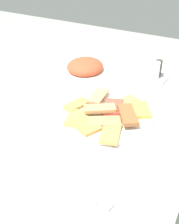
{
  "coord_description": "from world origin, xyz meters",
  "views": [
    {
      "loc": [
        -0.79,
        -0.44,
        1.37
      ],
      "look_at": [
        0.03,
        -0.03,
        0.77
      ],
      "focal_mm": 51.78,
      "sensor_mm": 36.0,
      "label": 1
    }
  ],
  "objects_px": {
    "dining_table": "(78,142)",
    "condiment_caddy": "(157,73)",
    "pide_platter": "(108,114)",
    "salad_plate_greens": "(85,68)"
  },
  "relations": [
    {
      "from": "pide_platter",
      "to": "condiment_caddy",
      "type": "distance_m",
      "value": 0.37
    },
    {
      "from": "pide_platter",
      "to": "salad_plate_greens",
      "type": "xyz_separation_m",
      "value": [
        0.28,
        0.23,
        0.01
      ]
    },
    {
      "from": "dining_table",
      "to": "pide_platter",
      "type": "xyz_separation_m",
      "value": [
        0.07,
        -0.08,
        0.1
      ]
    },
    {
      "from": "salad_plate_greens",
      "to": "condiment_caddy",
      "type": "height_order",
      "value": "condiment_caddy"
    },
    {
      "from": "pide_platter",
      "to": "salad_plate_greens",
      "type": "height_order",
      "value": "salad_plate_greens"
    },
    {
      "from": "dining_table",
      "to": "condiment_caddy",
      "type": "xyz_separation_m",
      "value": [
        0.43,
        -0.15,
        0.12
      ]
    },
    {
      "from": "dining_table",
      "to": "salad_plate_greens",
      "type": "height_order",
      "value": "salad_plate_greens"
    },
    {
      "from": "dining_table",
      "to": "pide_platter",
      "type": "height_order",
      "value": "pide_platter"
    },
    {
      "from": "pide_platter",
      "to": "condiment_caddy",
      "type": "bearing_deg",
      "value": -10.52
    },
    {
      "from": "salad_plate_greens",
      "to": "condiment_caddy",
      "type": "relative_size",
      "value": 2.26
    }
  ]
}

